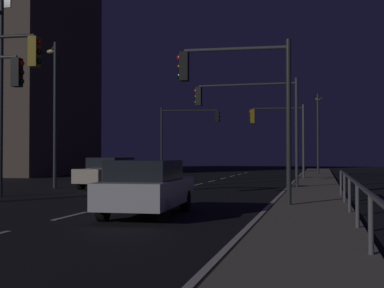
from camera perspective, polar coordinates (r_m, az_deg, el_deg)
name	(u,v)px	position (r m, az deg, el deg)	size (l,w,h in m)	color
ground_plane	(160,194)	(23.12, -3.45, -5.43)	(112.00, 112.00, 0.00)	black
sidewalk_right	(314,195)	(22.09, 13.13, -5.42)	(2.36, 77.00, 0.14)	gray
lane_markings_center	(181,189)	(26.48, -1.20, -4.87)	(0.14, 50.00, 0.01)	silver
lane_edge_line	(287,188)	(27.13, 10.22, -4.77)	(0.14, 53.00, 0.01)	silver
car	(147,187)	(14.82, -4.90, -4.65)	(2.06, 4.49, 1.57)	silver
car_oncoming	(109,172)	(27.54, -8.97, -3.02)	(2.06, 4.49, 1.57)	beige
traffic_light_far_center	(279,126)	(36.36, 9.40, 1.92)	(3.76, 0.54, 5.00)	#4C4C51
traffic_light_far_right	(239,89)	(17.13, 5.09, 5.94)	(3.71, 0.46, 5.26)	#2D3033
traffic_light_near_right	(187,127)	(42.50, -0.57, 1.86)	(4.81, 0.93, 5.55)	#2D3033
traffic_light_far_left	(250,110)	(26.56, 6.30, 3.74)	(5.29, 0.37, 5.36)	#38383D
street_lamp_mid_block	(318,125)	(44.09, 13.53, 1.97)	(0.56, 1.86, 6.50)	#2D3033
street_lamp_across_street	(54,102)	(28.24, -14.70, 4.46)	(1.14, 1.29, 7.52)	#2D3033
barrier_fence	(357,194)	(12.00, 17.51, -5.15)	(0.09, 18.94, 0.98)	#59595E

